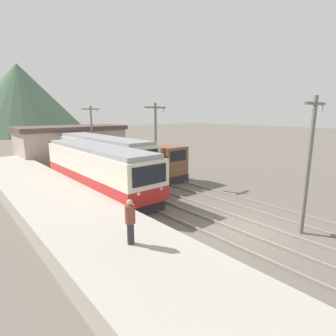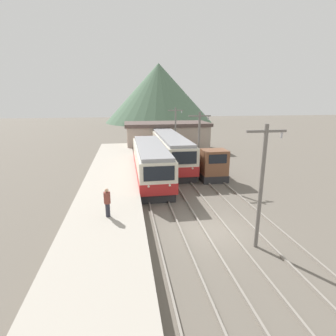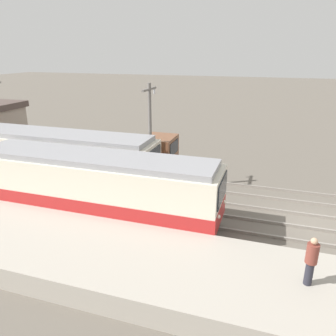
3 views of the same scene
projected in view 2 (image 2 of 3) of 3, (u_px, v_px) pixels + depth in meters
The scene contains 14 objects.
ground_plane at pixel (213, 231), 15.48m from camera, with size 200.00×200.00×0.00m, color #665E54.
platform_left at pixel (104, 232), 14.40m from camera, with size 4.50×54.00×0.93m, color #ADA599.
track_left at pixel (169, 233), 15.06m from camera, with size 1.54×60.00×0.14m.
track_center at pixel (216, 229), 15.50m from camera, with size 1.54×60.00×0.14m.
track_right at pixel (263, 226), 15.96m from camera, with size 1.54×60.00×0.14m.
commuter_train_left at pixel (151, 164), 24.90m from camera, with size 2.84×12.77×3.40m.
commuter_train_center at pixel (170, 151), 30.22m from camera, with size 2.84×14.58×3.55m.
shunting_locomotive at pixel (208, 164), 26.15m from camera, with size 2.40×5.96×3.00m.
catenary_mast_near at pixel (262, 183), 12.95m from camera, with size 2.00×0.20×6.44m.
catenary_mast_mid at pixel (199, 144), 23.78m from camera, with size 2.00×0.20×6.44m.
catenary_mast_far at pixel (176, 130), 34.61m from camera, with size 2.00×0.20×6.44m.
person_on_platform at pixel (107, 201), 15.01m from camera, with size 0.38×0.38×1.72m.
station_building at pixel (167, 136), 39.96m from camera, with size 12.60×6.30×4.10m.
mountain_backdrop at pixel (159, 93), 85.43m from camera, with size 34.94×34.94×18.51m.
Camera 2 is at (-4.85, -13.40, 7.58)m, focal length 28.00 mm.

